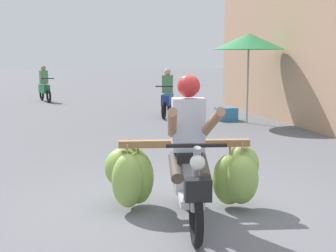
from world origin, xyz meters
name	(u,v)px	position (x,y,z in m)	size (l,w,h in m)	color
ground_plane	(177,215)	(0.00, 0.00, 0.00)	(120.00, 120.00, 0.00)	slate
motorbike_main_loaded	(179,170)	(0.05, 0.10, 0.49)	(1.85, 1.90, 1.58)	black
motorbike_distant_ahead_left	(44,87)	(-1.97, 13.62, 0.57)	(0.65, 1.58, 1.40)	black
motorbike_distant_ahead_right	(167,97)	(1.74, 8.27, 0.57)	(0.75, 1.54, 1.40)	black
shopfront_building	(326,48)	(6.31, 7.36, 1.99)	(3.61, 8.08, 3.98)	tan
market_umbrella_near_shop	(249,41)	(3.52, 6.50, 2.14)	(1.88, 1.88, 2.35)	#99999E
produce_crate	(226,114)	(3.13, 7.04, 0.18)	(0.56, 0.40, 0.36)	teal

